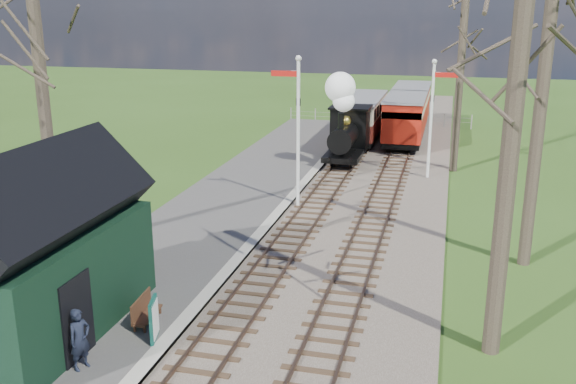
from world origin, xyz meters
name	(u,v)px	position (x,y,z in m)	size (l,w,h in m)	color
distant_hills	(410,220)	(1.40, 64.38, -16.21)	(114.40, 48.00, 22.02)	#385B23
ballast_bed	(365,174)	(1.30, 22.00, 0.05)	(8.00, 60.00, 0.10)	brown
track_near	(339,172)	(0.00, 22.00, 0.10)	(1.60, 60.00, 0.15)	brown
track_far	(392,175)	(2.60, 22.00, 0.10)	(1.60, 60.00, 0.15)	brown
platform	(217,215)	(-3.50, 14.00, 0.10)	(5.00, 44.00, 0.20)	#474442
coping_strip	(273,220)	(-1.20, 14.00, 0.10)	(0.40, 44.00, 0.21)	#B2AD9E
station_shed	(41,253)	(-4.30, 4.00, 2.27)	(3.25, 6.30, 4.78)	black
semaphore_near	(297,121)	(-0.77, 16.00, 3.62)	(1.22, 0.24, 6.22)	silver
semaphore_far	(433,110)	(4.37, 22.00, 3.35)	(1.22, 0.24, 5.72)	silver
bare_trees	(319,105)	(1.33, 10.10, 5.21)	(15.51, 22.39, 12.00)	#382D23
fence_line	(378,117)	(0.30, 36.00, 0.55)	(12.60, 0.08, 1.00)	slate
locomotive	(346,124)	(-0.01, 23.80, 2.20)	(1.92, 4.48, 4.80)	black
coach	(362,116)	(0.00, 29.87, 1.61)	(2.24, 7.69, 2.36)	black
red_carriage_a	(405,119)	(2.60, 29.23, 1.65)	(2.30, 5.70, 2.42)	black
red_carriage_b	(411,106)	(2.60, 34.73, 1.65)	(2.30, 5.70, 2.42)	black
sign_board	(154,319)	(-1.48, 4.20, 0.73)	(0.27, 0.72, 1.07)	#104C3F
bench	(144,310)	(-2.13, 4.95, 0.53)	(0.45, 1.27, 0.71)	#452818
person	(80,339)	(-2.50, 2.59, 0.92)	(0.53, 0.35, 1.45)	#191E2E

